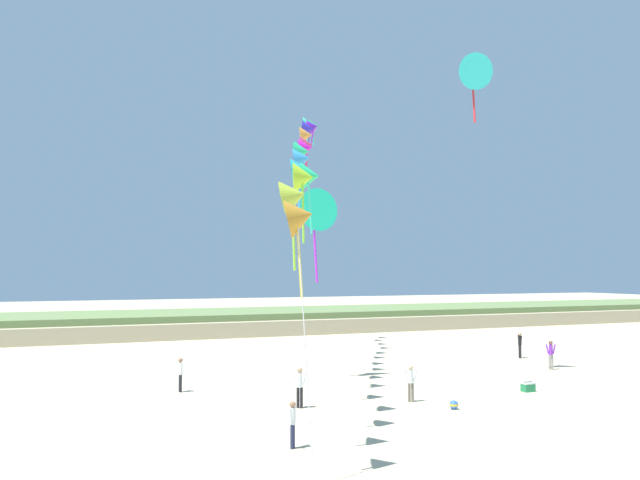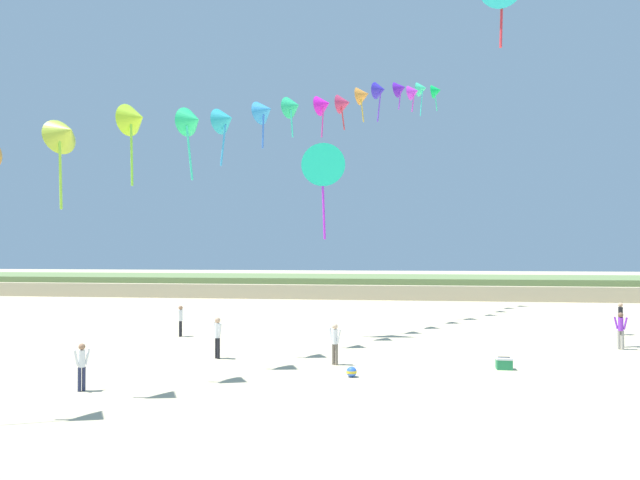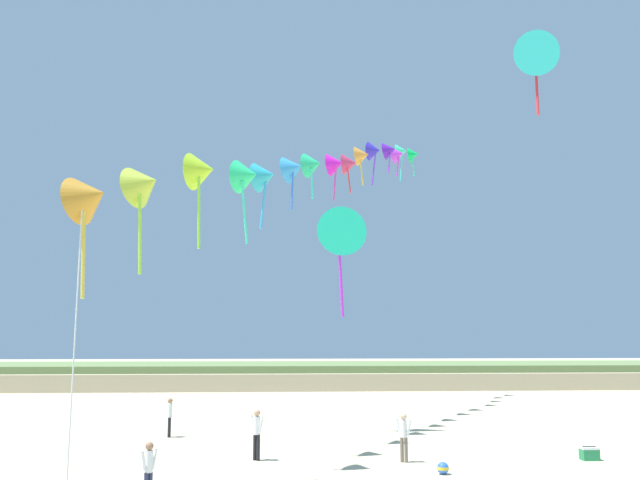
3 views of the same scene
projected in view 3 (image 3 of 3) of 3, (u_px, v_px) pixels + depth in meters
dune_ridge at (327, 374)px, 58.62m from camera, size 120.00×13.95×1.89m
person_near_right at (257, 431)px, 22.81m from camera, size 0.50×0.44×1.67m
person_mid_center at (149, 468)px, 16.89m from camera, size 0.39×0.45×1.49m
person_far_left at (170, 415)px, 28.12m from camera, size 0.22×0.55×1.58m
person_far_center at (404, 434)px, 22.48m from camera, size 0.53×0.32×1.58m
kite_banner_string at (336, 162)px, 32.17m from camera, size 15.16×34.40×17.96m
large_kite_low_lead at (535, 55)px, 30.36m from camera, size 2.18×1.40×3.95m
large_kite_mid_trail at (341, 233)px, 30.82m from camera, size 2.34×1.10×4.98m
beach_cooler at (589, 454)px, 22.76m from camera, size 0.58×0.41×0.46m
beach_ball at (443, 468)px, 20.40m from camera, size 0.36×0.36×0.36m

